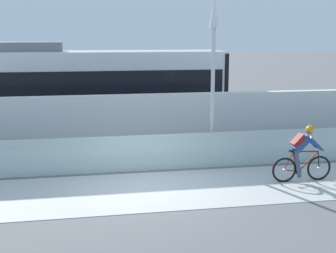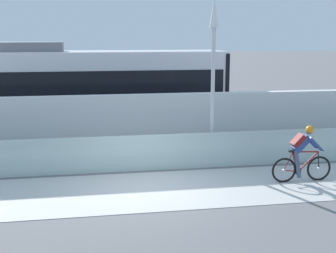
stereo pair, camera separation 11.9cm
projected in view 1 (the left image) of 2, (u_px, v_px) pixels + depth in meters
The scene contains 9 objects.
ground_plane at pixel (147, 191), 12.42m from camera, with size 200.00×200.00×0.00m, color slate.
bike_path_deck at pixel (147, 190), 12.42m from camera, with size 32.00×3.20×0.01m, color beige.
glass_parapet at pixel (138, 153), 14.10m from camera, with size 32.00×0.05×1.11m, color #ADC6C1.
concrete_barrier_wall at pixel (132, 126), 15.73m from camera, with size 32.00×0.36×2.12m, color silver.
tram_rail_near at pixel (125, 140), 18.33m from camera, with size 32.00×0.08×0.01m, color #595654.
tram_rail_far at pixel (122, 133), 19.72m from camera, with size 32.00×0.08×0.01m, color #595654.
tram at pixel (84, 91), 18.39m from camera, with size 11.06×2.54×3.81m.
cyclist_on_bike at pixel (302, 154), 13.05m from camera, with size 1.77×0.58×1.61m.
lamp_post_antenna at pixel (213, 61), 14.28m from camera, with size 0.28×0.28×5.20m.
Camera 1 is at (-1.59, -11.76, 4.09)m, focal length 49.79 mm.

